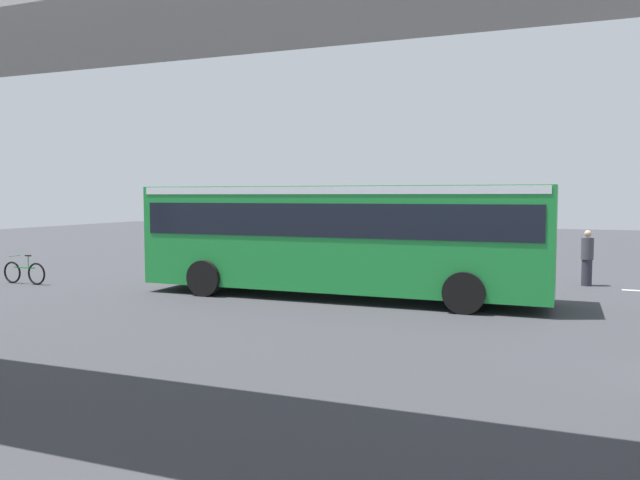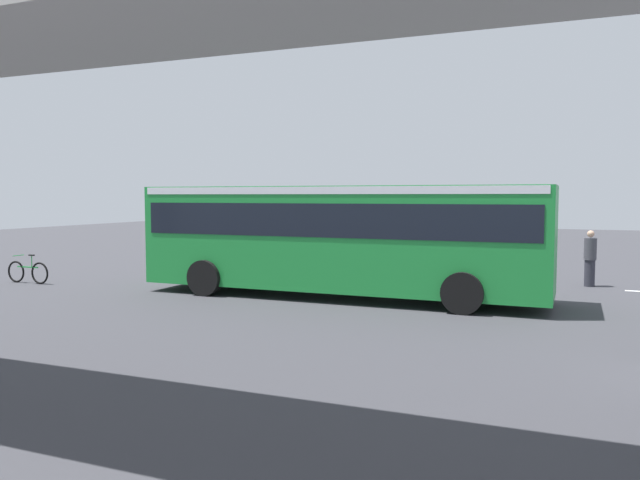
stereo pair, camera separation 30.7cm
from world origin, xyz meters
The scene contains 9 objects.
ground centered at (0.00, 0.00, 0.00)m, with size 80.00×80.00×0.00m, color #38383D.
city_bus centered at (0.63, 1.34, 1.88)m, with size 11.54×2.85×3.15m.
bicycle_green centered at (11.13, 2.66, 0.37)m, with size 1.77×0.44×0.96m.
pedestrian centered at (-6.01, -3.65, 0.89)m, with size 0.38×0.38×1.79m.
lane_dash_left centered at (-4.00, -3.11, 0.00)m, with size 2.00×0.20×0.01m, color silver.
lane_dash_centre centered at (0.00, -3.11, 0.00)m, with size 2.00×0.20×0.01m, color silver.
lane_dash_right centered at (4.00, -3.11, 0.00)m, with size 2.00×0.20×0.01m, color silver.
lane_dash_rightmost centered at (8.00, -3.11, 0.00)m, with size 2.00×0.20×0.01m, color silver.
pedestrian_overpass centered at (0.00, 12.10, 4.59)m, with size 27.37×2.60×6.27m.
Camera 1 is at (-5.28, 17.89, 2.89)m, focal length 34.84 mm.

